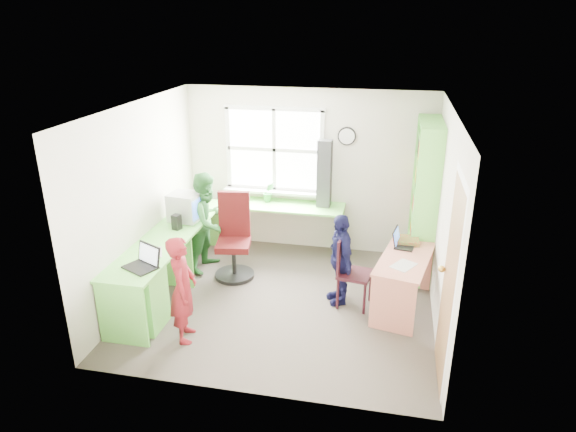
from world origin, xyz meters
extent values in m
cube|color=#443D35|center=(0.00, 0.00, -0.01)|extent=(3.60, 3.40, 0.02)
cube|color=white|center=(0.00, 0.00, 2.41)|extent=(3.60, 3.40, 0.02)
cube|color=beige|center=(0.00, 1.71, 1.20)|extent=(3.60, 0.02, 2.40)
cube|color=beige|center=(0.00, -1.71, 1.20)|extent=(3.60, 0.02, 2.40)
cube|color=beige|center=(-1.81, 0.00, 1.20)|extent=(0.02, 3.40, 2.40)
cube|color=beige|center=(1.81, 0.00, 1.20)|extent=(0.02, 3.40, 2.40)
cube|color=white|center=(-0.50, 1.69, 1.50)|extent=(1.40, 0.01, 1.20)
cube|color=white|center=(-0.50, 1.68, 1.50)|extent=(1.48, 0.04, 1.28)
cube|color=olive|center=(1.79, -1.05, 1.00)|extent=(0.02, 0.82, 2.00)
sphere|color=gold|center=(1.75, -0.72, 1.00)|extent=(0.07, 0.07, 0.07)
cylinder|color=black|center=(0.55, 1.68, 1.75)|extent=(0.26, 0.03, 0.26)
cylinder|color=white|center=(0.55, 1.66, 1.75)|extent=(0.22, 0.01, 0.22)
cube|color=#85FC65|center=(-1.50, 0.10, 0.73)|extent=(0.60, 2.70, 0.03)
cube|color=#85FC65|center=(-0.25, 1.42, 0.73)|extent=(1.65, 0.56, 0.03)
cube|color=#85FC65|center=(-1.50, 0.10, 0.36)|extent=(0.56, 0.03, 0.72)
cube|color=#85FC65|center=(-1.50, -1.22, 0.36)|extent=(0.56, 0.03, 0.72)
cube|color=#85FC65|center=(-1.50, 1.42, 0.36)|extent=(0.56, 0.03, 0.72)
cube|color=#85FC65|center=(0.55, 1.42, 0.36)|extent=(0.03, 0.52, 0.72)
cube|color=#85FC65|center=(-1.50, -0.85, 0.36)|extent=(0.54, 0.45, 0.72)
cube|color=#DD856E|center=(1.43, 0.15, 0.66)|extent=(0.77, 1.25, 0.03)
cube|color=#DD856E|center=(1.31, -0.40, 0.32)|extent=(0.50, 0.13, 0.65)
cube|color=#DD856E|center=(1.55, 0.71, 0.32)|extent=(0.50, 0.13, 0.65)
cube|color=#85FC65|center=(1.65, 0.68, 1.05)|extent=(0.30, 0.02, 2.10)
cube|color=#85FC65|center=(1.65, 1.68, 1.05)|extent=(0.30, 0.02, 2.10)
cube|color=#85FC65|center=(1.65, 1.18, 2.09)|extent=(0.30, 1.00, 0.02)
cube|color=#85FC65|center=(1.65, 1.18, 0.06)|extent=(0.30, 1.00, 0.02)
cube|color=#85FC65|center=(1.65, 1.18, 0.42)|extent=(0.30, 1.00, 0.02)
cube|color=#85FC65|center=(1.65, 1.18, 0.80)|extent=(0.30, 1.00, 0.02)
cube|color=#85FC65|center=(1.65, 1.18, 1.18)|extent=(0.30, 1.00, 0.02)
cube|color=#85FC65|center=(1.65, 1.18, 1.56)|extent=(0.30, 1.00, 0.02)
cube|color=#85FC65|center=(1.65, 1.18, 1.94)|extent=(0.30, 1.00, 0.02)
cube|color=#B22B19|center=(1.65, 0.88, 0.21)|extent=(0.25, 0.28, 0.27)
cube|color=#194198|center=(1.65, 1.20, 0.21)|extent=(0.25, 0.30, 0.29)
cube|color=#1E7F3B|center=(1.65, 1.50, 0.22)|extent=(0.25, 0.26, 0.30)
cube|color=gold|center=(1.65, 0.88, 0.58)|extent=(0.25, 0.28, 0.30)
cube|color=#79327F|center=(1.65, 1.20, 0.59)|extent=(0.25, 0.30, 0.32)
cube|color=orange|center=(1.65, 1.50, 0.57)|extent=(0.25, 0.26, 0.29)
cube|color=#262626|center=(1.65, 0.88, 0.97)|extent=(0.25, 0.28, 0.32)
cube|color=beige|center=(1.65, 1.20, 0.95)|extent=(0.25, 0.30, 0.29)
cube|color=#B22B19|center=(1.65, 1.50, 0.96)|extent=(0.25, 0.26, 0.30)
cube|color=#194198|center=(1.65, 0.88, 1.33)|extent=(0.25, 0.28, 0.29)
cube|color=#1E7F3B|center=(1.65, 1.20, 1.34)|extent=(0.25, 0.30, 0.30)
cube|color=gold|center=(1.65, 1.50, 1.35)|extent=(0.25, 0.26, 0.32)
cube|color=#79327F|center=(1.65, 0.88, 1.72)|extent=(0.25, 0.28, 0.30)
cube|color=orange|center=(1.65, 1.20, 1.73)|extent=(0.25, 0.30, 0.32)
cube|color=#262626|center=(1.65, 1.50, 1.71)|extent=(0.25, 0.26, 0.29)
cylinder|color=black|center=(-0.80, 0.50, 0.03)|extent=(0.62, 0.62, 0.05)
cylinder|color=black|center=(-0.80, 0.50, 0.25)|extent=(0.07, 0.07, 0.40)
cube|color=#430C0D|center=(-0.80, 0.50, 0.48)|extent=(0.51, 0.51, 0.09)
cube|color=#430C0D|center=(-0.83, 0.71, 0.84)|extent=(0.43, 0.15, 0.63)
cylinder|color=#351119|center=(0.67, -0.03, 0.21)|extent=(0.04, 0.04, 0.41)
cylinder|color=#351119|center=(0.99, -0.09, 0.21)|extent=(0.04, 0.04, 0.41)
cylinder|color=#351119|center=(0.72, 0.29, 0.21)|extent=(0.04, 0.04, 0.41)
cylinder|color=#351119|center=(1.05, 0.24, 0.21)|extent=(0.04, 0.04, 0.41)
cube|color=#351119|center=(0.86, 0.10, 0.42)|extent=(0.44, 0.44, 0.04)
cube|color=#351119|center=(0.69, 0.13, 0.66)|extent=(0.09, 0.36, 0.46)
cube|color=#BAB9BF|center=(-1.47, 0.56, 0.76)|extent=(0.31, 0.26, 0.02)
cube|color=#BAB9BF|center=(-1.47, 0.56, 0.95)|extent=(0.43, 0.39, 0.37)
cube|color=#3F72F2|center=(-1.27, 0.53, 0.95)|extent=(0.04, 0.31, 0.27)
cube|color=black|center=(-1.42, -0.86, 0.76)|extent=(0.43, 0.38, 0.02)
cube|color=black|center=(-1.36, -0.75, 0.87)|extent=(0.34, 0.21, 0.23)
cube|color=white|center=(-1.37, -0.75, 0.87)|extent=(0.29, 0.17, 0.19)
cube|color=black|center=(1.43, 0.49, 0.68)|extent=(0.28, 0.34, 0.02)
cube|color=black|center=(1.31, 0.51, 0.78)|extent=(0.11, 0.31, 0.20)
cube|color=#3F72F2|center=(1.32, 0.50, 0.78)|extent=(0.08, 0.27, 0.16)
cube|color=black|center=(-1.47, 0.25, 0.85)|extent=(0.12, 0.12, 0.20)
cube|color=black|center=(-1.49, 0.89, 0.84)|extent=(0.10, 0.10, 0.17)
cube|color=black|center=(0.27, 1.50, 1.24)|extent=(0.20, 0.18, 0.97)
cube|color=red|center=(1.46, 0.60, 0.70)|extent=(0.29, 0.29, 0.06)
cube|color=#BBB7B0|center=(-1.46, -0.47, 0.75)|extent=(0.32, 0.36, 0.00)
cube|color=#BBB7B0|center=(1.41, -0.06, 0.68)|extent=(0.33, 0.36, 0.00)
imported|color=#2B6D30|center=(-0.55, 1.51, 0.90)|extent=(0.20, 0.18, 0.30)
imported|color=maroon|center=(-0.90, -0.97, 0.61)|extent=(0.39, 0.50, 1.21)
imported|color=#2C6F2E|center=(-1.22, 0.72, 0.69)|extent=(0.65, 0.76, 1.39)
imported|color=#13143C|center=(0.66, 0.16, 0.58)|extent=(0.52, 0.73, 1.16)
camera|label=1|loc=(1.18, -5.45, 3.34)|focal=32.00mm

